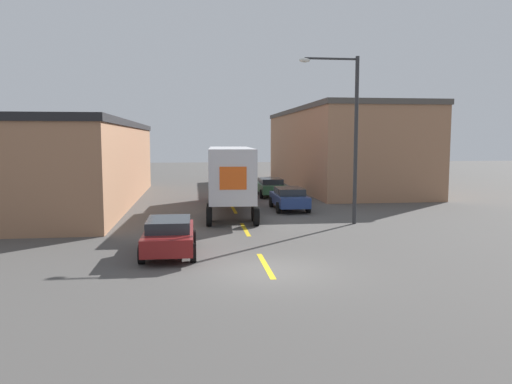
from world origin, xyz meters
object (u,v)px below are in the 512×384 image
object	(u,v)px
street_lamp	(349,127)
parked_car_left_near	(169,235)
parked_car_right_far	(271,187)
parked_car_right_mid	(289,198)
semi_truck	(230,173)

from	to	relation	value
street_lamp	parked_car_left_near	bearing A→B (deg)	-146.57
parked_car_right_far	street_lamp	bearing A→B (deg)	-81.07
parked_car_left_near	parked_car_right_mid	bearing A→B (deg)	58.89
parked_car_right_far	parked_car_right_mid	distance (m)	7.58
parked_car_right_far	street_lamp	world-z (taller)	street_lamp
parked_car_right_far	street_lamp	size ratio (longest dim) A/B	0.52
semi_truck	parked_car_left_near	bearing A→B (deg)	-102.71
parked_car_left_near	street_lamp	distance (m)	11.52
parked_car_left_near	street_lamp	xyz separation A→B (m)	(8.93, 5.90, 4.26)
semi_truck	parked_car_left_near	size ratio (longest dim) A/B	2.90
parked_car_right_mid	parked_car_left_near	bearing A→B (deg)	-121.11
parked_car_right_mid	street_lamp	distance (m)	7.25
parked_car_right_mid	semi_truck	bearing A→B (deg)	177.06
parked_car_right_mid	street_lamp	xyz separation A→B (m)	(2.06, -5.50, 4.26)
parked_car_right_mid	parked_car_right_far	bearing A→B (deg)	90.00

